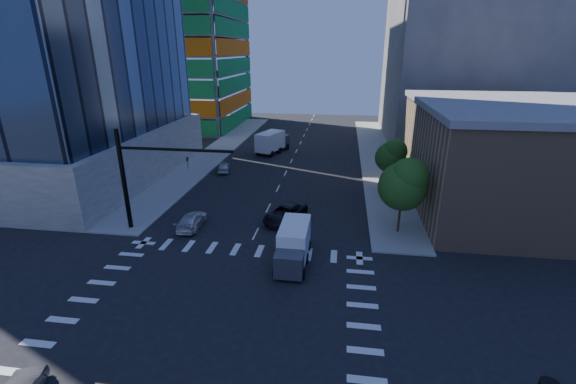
# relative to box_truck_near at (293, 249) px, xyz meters

# --- Properties ---
(ground) EXTENTS (160.00, 160.00, 0.00)m
(ground) POSITION_rel_box_truck_near_xyz_m (-3.92, -7.53, -1.25)
(ground) COLOR black
(ground) RESTS_ON ground
(road_markings) EXTENTS (20.00, 20.00, 0.01)m
(road_markings) POSITION_rel_box_truck_near_xyz_m (-3.92, -7.53, -1.25)
(road_markings) COLOR silver
(road_markings) RESTS_ON ground
(sidewalk_ne) EXTENTS (5.00, 60.00, 0.15)m
(sidewalk_ne) POSITION_rel_box_truck_near_xyz_m (8.58, 32.47, -1.18)
(sidewalk_ne) COLOR gray
(sidewalk_ne) RESTS_ON ground
(sidewalk_nw) EXTENTS (5.00, 60.00, 0.15)m
(sidewalk_nw) POSITION_rel_box_truck_near_xyz_m (-16.42, 32.47, -1.18)
(sidewalk_nw) COLOR gray
(sidewalk_nw) RESTS_ON ground
(commercial_building) EXTENTS (20.50, 22.50, 10.60)m
(commercial_building) POSITION_rel_box_truck_near_xyz_m (21.08, 14.47, 4.06)
(commercial_building) COLOR #9B7B5A
(commercial_building) RESTS_ON ground
(bg_building_ne) EXTENTS (24.00, 30.00, 28.00)m
(bg_building_ne) POSITION_rel_box_truck_near_xyz_m (23.08, 47.47, 12.75)
(bg_building_ne) COLOR #615B57
(bg_building_ne) RESTS_ON ground
(signal_mast_nw) EXTENTS (10.20, 0.40, 9.00)m
(signal_mast_nw) POSITION_rel_box_truck_near_xyz_m (-13.92, 3.97, 4.24)
(signal_mast_nw) COLOR black
(signal_mast_nw) RESTS_ON sidewalk_nw
(tree_south) EXTENTS (4.16, 4.16, 6.82)m
(tree_south) POSITION_rel_box_truck_near_xyz_m (8.71, 6.37, 3.44)
(tree_south) COLOR #382316
(tree_south) RESTS_ON sidewalk_ne
(tree_north) EXTENTS (3.54, 3.52, 5.78)m
(tree_north) POSITION_rel_box_truck_near_xyz_m (9.01, 18.37, 2.74)
(tree_north) COLOR #382316
(tree_north) RESTS_ON sidewalk_ne
(car_nb_far) EXTENTS (4.24, 5.83, 1.47)m
(car_nb_far) POSITION_rel_box_truck_near_xyz_m (-1.72, 7.64, -0.51)
(car_nb_far) COLOR black
(car_nb_far) RESTS_ON ground
(car_sb_near) EXTENTS (2.02, 4.63, 1.33)m
(car_sb_near) POSITION_rel_box_truck_near_xyz_m (-9.99, 5.06, -0.59)
(car_sb_near) COLOR silver
(car_sb_near) RESTS_ON ground
(car_sb_mid) EXTENTS (2.48, 4.12, 1.31)m
(car_sb_mid) POSITION_rel_box_truck_near_xyz_m (-12.20, 22.04, -0.59)
(car_sb_mid) COLOR silver
(car_sb_mid) RESTS_ON ground
(box_truck_near) EXTENTS (2.32, 5.40, 2.83)m
(box_truck_near) POSITION_rel_box_truck_near_xyz_m (0.00, 0.00, 0.00)
(box_truck_near) COLOR black
(box_truck_near) RESTS_ON ground
(box_truck_far) EXTENTS (4.65, 6.97, 3.37)m
(box_truck_far) POSITION_rel_box_truck_near_xyz_m (-7.45, 33.26, 0.24)
(box_truck_far) COLOR black
(box_truck_far) RESTS_ON ground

